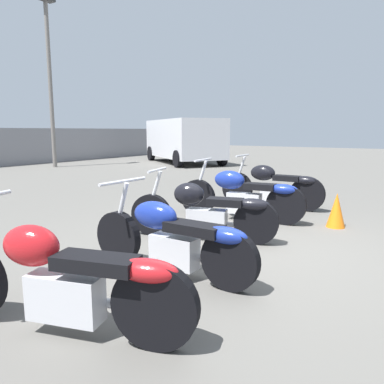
{
  "coord_description": "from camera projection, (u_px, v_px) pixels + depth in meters",
  "views": [
    {
      "loc": [
        -4.2,
        -1.98,
        1.47
      ],
      "look_at": [
        0.0,
        0.75,
        0.65
      ],
      "focal_mm": 35.0,
      "sensor_mm": 36.0,
      "label": 1
    }
  ],
  "objects": [
    {
      "name": "ground_plane",
      "position": [
        241.0,
        247.0,
        4.77
      ],
      "size": [
        60.0,
        60.0,
        0.0
      ],
      "primitive_type": "plane",
      "color": "#5B5954"
    },
    {
      "name": "light_pole_left",
      "position": [
        49.0,
        67.0,
        14.69
      ],
      "size": [
        0.7,
        0.35,
        6.59
      ],
      "color": "slate",
      "rests_on": "ground_plane"
    },
    {
      "name": "motorcycle_slot_0",
      "position": [
        62.0,
        280.0,
        2.69
      ],
      "size": [
        0.92,
        2.1,
        0.98
      ],
      "rotation": [
        0.0,
        0.0,
        0.29
      ],
      "color": "black",
      "rests_on": "ground_plane"
    },
    {
      "name": "motorcycle_slot_1",
      "position": [
        173.0,
        238.0,
        3.79
      ],
      "size": [
        0.7,
        1.99,
        0.95
      ],
      "rotation": [
        0.0,
        0.0,
        -0.0
      ],
      "color": "black",
      "rests_on": "ground_plane"
    },
    {
      "name": "motorcycle_slot_2",
      "position": [
        205.0,
        211.0,
        5.06
      ],
      "size": [
        0.8,
        2.02,
        0.95
      ],
      "rotation": [
        0.0,
        0.0,
        0.27
      ],
      "color": "black",
      "rests_on": "ground_plane"
    },
    {
      "name": "motorcycle_slot_3",
      "position": [
        242.0,
        195.0,
        6.19
      ],
      "size": [
        0.65,
        2.17,
        1.0
      ],
      "rotation": [
        0.0,
        0.0,
        0.1
      ],
      "color": "black",
      "rests_on": "ground_plane"
    },
    {
      "name": "motorcycle_slot_4",
      "position": [
        273.0,
        186.0,
        7.19
      ],
      "size": [
        0.6,
        2.04,
        1.0
      ],
      "rotation": [
        0.0,
        0.0,
        0.04
      ],
      "color": "black",
      "rests_on": "ground_plane"
    },
    {
      "name": "parked_van",
      "position": [
        183.0,
        139.0,
        17.12
      ],
      "size": [
        4.68,
        5.43,
        1.97
      ],
      "rotation": [
        0.0,
        0.0,
        -0.61
      ],
      "color": "silver",
      "rests_on": "ground_plane"
    },
    {
      "name": "traffic_cone_near",
      "position": [
        336.0,
        210.0,
        5.74
      ],
      "size": [
        0.28,
        0.28,
        0.53
      ],
      "color": "orange",
      "rests_on": "ground_plane"
    }
  ]
}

